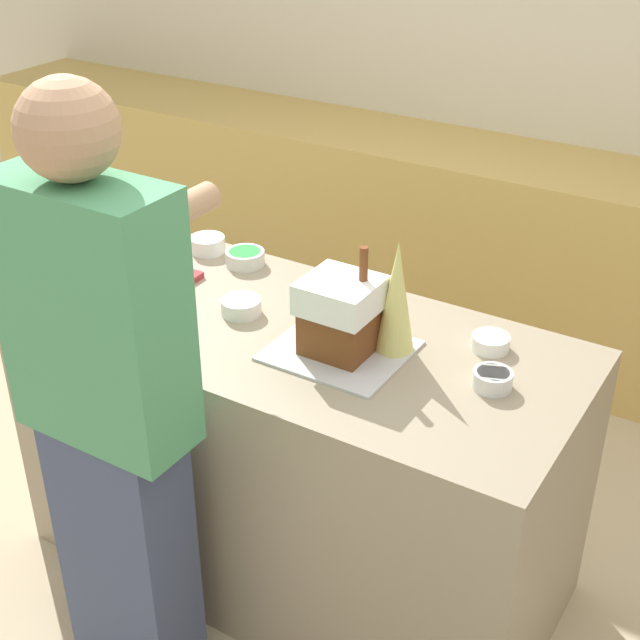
# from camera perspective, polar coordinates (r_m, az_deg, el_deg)

# --- Properties ---
(ground_plane) EXTENTS (12.00, 12.00, 0.00)m
(ground_plane) POSITION_cam_1_polar(r_m,az_deg,el_deg) (3.17, -1.39, -15.12)
(ground_plane) COLOR #C6B28E
(wall_back) EXTENTS (8.00, 0.05, 2.60)m
(wall_back) POSITION_cam_1_polar(r_m,az_deg,el_deg) (4.23, 14.26, 15.95)
(wall_back) COLOR beige
(wall_back) RESTS_ON ground_plane
(back_cabinet_block) EXTENTS (6.00, 0.60, 0.94)m
(back_cabinet_block) POSITION_cam_1_polar(r_m,az_deg,el_deg) (4.20, 11.43, 4.14)
(back_cabinet_block) COLOR tan
(back_cabinet_block) RESTS_ON ground_plane
(kitchen_island) EXTENTS (1.70, 0.78, 0.92)m
(kitchen_island) POSITION_cam_1_polar(r_m,az_deg,el_deg) (2.87, -1.50, -8.59)
(kitchen_island) COLOR gray
(kitchen_island) RESTS_ON ground_plane
(baking_tray) EXTENTS (0.37, 0.34, 0.01)m
(baking_tray) POSITION_cam_1_polar(r_m,az_deg,el_deg) (2.51, 1.29, -1.96)
(baking_tray) COLOR silver
(baking_tray) RESTS_ON kitchen_island
(gingerbread_house) EXTENTS (0.20, 0.20, 0.31)m
(gingerbread_house) POSITION_cam_1_polar(r_m,az_deg,el_deg) (2.45, 1.33, 0.43)
(gingerbread_house) COLOR brown
(gingerbread_house) RESTS_ON baking_tray
(decorative_tree) EXTENTS (0.11, 0.11, 0.34)m
(decorative_tree) POSITION_cam_1_polar(r_m,az_deg,el_deg) (2.44, 4.91, 1.41)
(decorative_tree) COLOR #DBD675
(decorative_tree) RESTS_ON kitchen_island
(candy_bowl_behind_tray) EXTENTS (0.11, 0.11, 0.04)m
(candy_bowl_behind_tray) POSITION_cam_1_polar(r_m,az_deg,el_deg) (2.55, 10.86, -1.38)
(candy_bowl_behind_tray) COLOR white
(candy_bowl_behind_tray) RESTS_ON kitchen_island
(candy_bowl_beside_tree) EXTENTS (0.11, 0.11, 0.05)m
(candy_bowl_beside_tree) POSITION_cam_1_polar(r_m,az_deg,el_deg) (2.84, 1.30, 2.58)
(candy_bowl_beside_tree) COLOR white
(candy_bowl_beside_tree) RESTS_ON kitchen_island
(candy_bowl_far_left) EXTENTS (0.13, 0.13, 0.05)m
(candy_bowl_far_left) POSITION_cam_1_polar(r_m,az_deg,el_deg) (3.00, -4.82, 4.03)
(candy_bowl_far_left) COLOR silver
(candy_bowl_far_left) RESTS_ON kitchen_island
(candy_bowl_near_tray_left) EXTENTS (0.11, 0.11, 0.05)m
(candy_bowl_near_tray_left) POSITION_cam_1_polar(r_m,az_deg,el_deg) (2.38, 10.99, -3.72)
(candy_bowl_near_tray_left) COLOR white
(candy_bowl_near_tray_left) RESTS_ON kitchen_island
(candy_bowl_far_right) EXTENTS (0.12, 0.12, 0.05)m
(candy_bowl_far_right) POSITION_cam_1_polar(r_m,az_deg,el_deg) (3.10, -7.22, 4.88)
(candy_bowl_far_right) COLOR white
(candy_bowl_far_right) RESTS_ON kitchen_island
(candy_bowl_front_corner) EXTENTS (0.12, 0.12, 0.05)m
(candy_bowl_front_corner) POSITION_cam_1_polar(r_m,az_deg,el_deg) (2.70, -5.07, 0.92)
(candy_bowl_front_corner) COLOR white
(candy_bowl_front_corner) RESTS_ON kitchen_island
(cookbook) EXTENTS (0.21, 0.17, 0.02)m
(cookbook) POSITION_cam_1_polar(r_m,az_deg,el_deg) (2.94, -10.05, 2.72)
(cookbook) COLOR #B23338
(cookbook) RESTS_ON kitchen_island
(person) EXTENTS (0.46, 0.58, 1.76)m
(person) POSITION_cam_1_polar(r_m,az_deg,el_deg) (2.34, -13.35, -5.66)
(person) COLOR #424C6B
(person) RESTS_ON ground_plane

